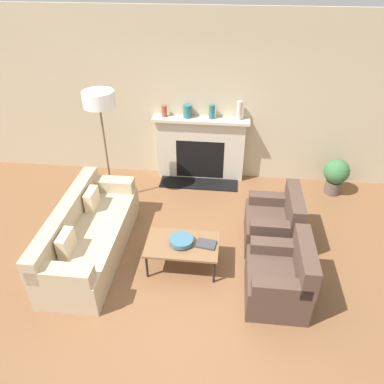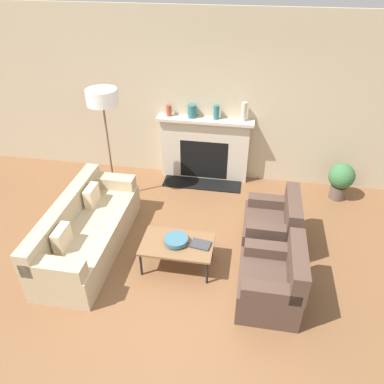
% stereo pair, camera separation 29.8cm
% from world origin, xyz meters
% --- Properties ---
extents(ground_plane, '(18.00, 18.00, 0.00)m').
position_xyz_m(ground_plane, '(0.00, 0.00, 0.00)').
color(ground_plane, brown).
extents(wall_back, '(18.00, 0.06, 2.90)m').
position_xyz_m(wall_back, '(0.00, 2.71, 1.45)').
color(wall_back, '#BCAD8E').
rests_on(wall_back, ground_plane).
extents(fireplace, '(1.68, 0.59, 1.16)m').
position_xyz_m(fireplace, '(-0.13, 2.56, 0.57)').
color(fireplace, beige).
rests_on(fireplace, ground_plane).
extents(couch, '(0.82, 2.13, 0.77)m').
position_xyz_m(couch, '(-1.48, 0.33, 0.30)').
color(couch, tan).
rests_on(couch, ground_plane).
extents(armchair_near, '(0.73, 0.85, 0.83)m').
position_xyz_m(armchair_near, '(1.08, -0.20, 0.32)').
color(armchair_near, '#4C382D').
rests_on(armchair_near, ground_plane).
extents(armchair_far, '(0.73, 0.85, 0.83)m').
position_xyz_m(armchair_far, '(1.08, 0.85, 0.32)').
color(armchair_far, '#4C382D').
rests_on(armchair_far, ground_plane).
extents(coffee_table, '(0.95, 0.59, 0.39)m').
position_xyz_m(coffee_table, '(-0.15, 0.21, 0.36)').
color(coffee_table, brown).
rests_on(coffee_table, ground_plane).
extents(bowl, '(0.31, 0.31, 0.08)m').
position_xyz_m(bowl, '(-0.17, 0.22, 0.44)').
color(bowl, '#38667A').
rests_on(bowl, coffee_table).
extents(book, '(0.28, 0.22, 0.02)m').
position_xyz_m(book, '(0.15, 0.23, 0.40)').
color(book, '#38383D').
rests_on(book, coffee_table).
extents(floor_lamp, '(0.47, 0.47, 1.88)m').
position_xyz_m(floor_lamp, '(-1.56, 1.67, 1.62)').
color(floor_lamp, brown).
rests_on(floor_lamp, ground_plane).
extents(mantel_vase_left, '(0.09, 0.09, 0.19)m').
position_xyz_m(mantel_vase_left, '(-0.77, 2.58, 1.26)').
color(mantel_vase_left, brown).
rests_on(mantel_vase_left, fireplace).
extents(mantel_vase_center_left, '(0.15, 0.15, 0.22)m').
position_xyz_m(mantel_vase_center_left, '(-0.37, 2.58, 1.27)').
color(mantel_vase_center_left, '#28666B').
rests_on(mantel_vase_center_left, fireplace).
extents(mantel_vase_center_right, '(0.10, 0.10, 0.24)m').
position_xyz_m(mantel_vase_center_right, '(0.05, 2.58, 1.28)').
color(mantel_vase_center_right, '#28666B').
rests_on(mantel_vase_center_right, fireplace).
extents(mantel_vase_right, '(0.09, 0.09, 0.32)m').
position_xyz_m(mantel_vase_right, '(0.51, 2.58, 1.32)').
color(mantel_vase_right, beige).
rests_on(mantel_vase_right, fireplace).
extents(potted_plant, '(0.43, 0.43, 0.64)m').
position_xyz_m(potted_plant, '(2.22, 2.27, 0.37)').
color(potted_plant, brown).
rests_on(potted_plant, ground_plane).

